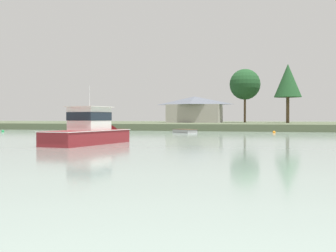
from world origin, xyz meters
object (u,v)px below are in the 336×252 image
at_px(dinghy_grey, 185,132).
at_px(mooring_buoy_orange, 274,132).
at_px(cruiser_maroon, 94,135).
at_px(mooring_buoy_green, 3,131).

distance_m(dinghy_grey, mooring_buoy_orange, 12.70).
bearing_deg(dinghy_grey, mooring_buoy_orange, 15.65).
bearing_deg(cruiser_maroon, mooring_buoy_green, 138.65).
bearing_deg(mooring_buoy_orange, dinghy_grey, -164.35).
bearing_deg(mooring_buoy_green, dinghy_grey, 7.90).
height_order(mooring_buoy_green, mooring_buoy_orange, mooring_buoy_green).
xyz_separation_m(dinghy_grey, mooring_buoy_orange, (12.23, 3.43, -0.10)).
relative_size(cruiser_maroon, mooring_buoy_green, 21.20).
distance_m(mooring_buoy_green, mooring_buoy_orange, 40.34).
bearing_deg(dinghy_grey, cruiser_maroon, -92.14).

